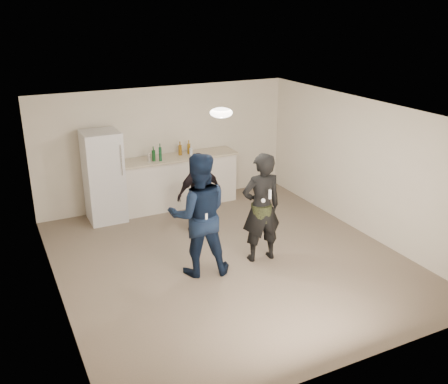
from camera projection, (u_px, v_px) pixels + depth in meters
name	position (u px, v px, depth m)	size (l,w,h in m)	color
floor	(229.00, 259.00, 8.44)	(6.00, 6.00, 0.00)	#6B5B4C
ceiling	(230.00, 113.00, 7.57)	(6.00, 6.00, 0.00)	silver
wall_back	(166.00, 146.00, 10.53)	(6.00, 6.00, 0.00)	beige
wall_front	(352.00, 275.00, 5.48)	(6.00, 6.00, 0.00)	beige
wall_left	(52.00, 221.00, 6.87)	(6.00, 6.00, 0.00)	beige
wall_right	(363.00, 167.00, 9.14)	(6.00, 6.00, 0.00)	beige
counter	(175.00, 182.00, 10.53)	(2.60, 0.56, 1.05)	silver
counter_top	(175.00, 158.00, 10.34)	(2.68, 0.64, 0.04)	#B8B08E
fridge	(104.00, 177.00, 9.72)	(0.70, 0.70, 1.80)	silver
fridge_handle	(121.00, 160.00, 9.38)	(0.02, 0.02, 0.60)	#B4B4B8
ceiling_dome	(221.00, 113.00, 7.84)	(0.36, 0.36, 0.16)	white
shaker	(149.00, 157.00, 9.99)	(0.08, 0.08, 0.17)	silver
man	(199.00, 215.00, 7.72)	(0.96, 0.75, 1.98)	#102445
woman	(261.00, 208.00, 8.15)	(0.68, 0.45, 1.86)	black
camo_shorts	(261.00, 212.00, 8.18)	(0.34, 0.34, 0.28)	#313C1B
spectator	(200.00, 194.00, 9.19)	(0.91, 0.38, 1.56)	black
remote_man	(206.00, 218.00, 7.46)	(0.04, 0.04, 0.15)	silver
nunchuk_man	(213.00, 220.00, 7.56)	(0.07, 0.07, 0.07)	white
remote_woman	(270.00, 194.00, 7.83)	(0.04, 0.04, 0.15)	white
nunchuk_woman	(263.00, 201.00, 7.85)	(0.07, 0.07, 0.07)	white
bottle_cluster	(174.00, 152.00, 10.26)	(0.91, 0.30, 0.28)	#123F1A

